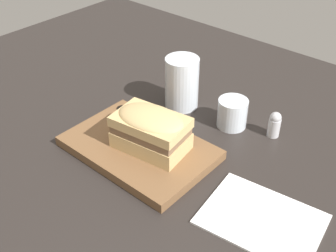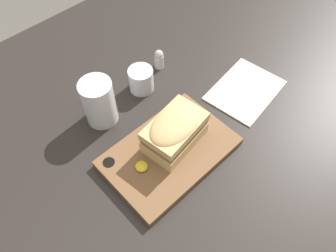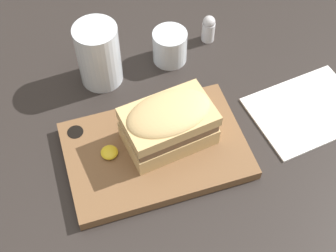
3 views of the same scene
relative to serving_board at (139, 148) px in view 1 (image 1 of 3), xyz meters
The scene contains 8 objects.
dining_table 4.96cm from the serving_board, 11.91° to the left, with size 159.59×128.00×2.00cm.
serving_board is the anchor object (origin of this frame).
sandwich 6.27cm from the serving_board, 15.14° to the left, with size 15.61×11.01×8.58cm.
mustard_dollop 7.88cm from the serving_board, 169.48° to the left, with size 2.87×2.87×1.15cm.
water_glass 20.65cm from the serving_board, 103.53° to the left, with size 7.96×7.96×12.47cm.
wine_glass 22.54cm from the serving_board, 65.89° to the left, with size 6.68×6.68×6.61cm.
napkin 29.06cm from the serving_board, ahead, with size 21.66×17.32×0.40cm.
salt_shaker 29.64cm from the serving_board, 51.98° to the left, with size 2.63×2.63×5.95cm.
Camera 1 is at (44.95, -48.64, 57.34)cm, focal length 45.00 mm.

